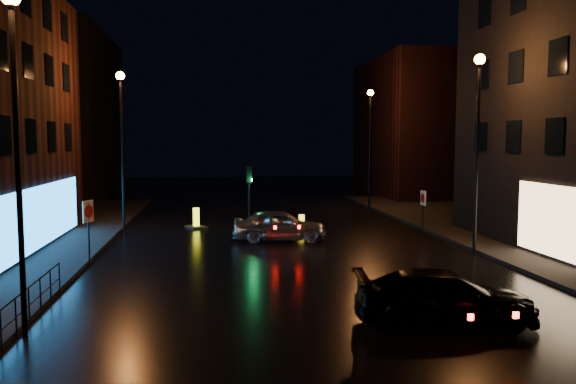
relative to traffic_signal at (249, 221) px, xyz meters
name	(u,v)px	position (x,y,z in m)	size (l,w,h in m)	color
ground	(321,301)	(1.20, -14.00, -0.50)	(120.00, 120.00, 0.00)	black
building_far_left	(62,116)	(-14.80, 21.00, 6.50)	(8.00, 16.00, 14.00)	black
building_far_right	(417,128)	(16.20, 18.00, 5.50)	(8.00, 14.00, 12.00)	black
street_lamp_lnear	(15,108)	(-6.60, -16.00, 5.06)	(0.44, 0.44, 8.37)	black
street_lamp_lfar	(122,126)	(-6.60, 0.00, 5.06)	(0.44, 0.44, 8.37)	black
street_lamp_rnear	(478,123)	(9.00, -8.00, 5.06)	(0.44, 0.44, 8.37)	black
street_lamp_rfar	(370,130)	(9.00, 8.00, 5.06)	(0.44, 0.44, 8.37)	black
traffic_signal	(249,221)	(0.00, 0.00, 0.00)	(1.40, 2.40, 3.45)	black
guard_railing	(29,296)	(-6.80, -15.00, 0.24)	(0.05, 6.04, 1.00)	black
silver_hatchback	(280,225)	(1.22, -3.67, 0.26)	(1.80, 4.46, 1.52)	#B5B9BD
dark_sedan	(445,297)	(4.05, -16.41, 0.19)	(1.94, 4.77, 1.38)	black
bollard_near	(302,228)	(2.68, -1.27, -0.30)	(1.03, 1.25, 0.94)	black
bollard_far	(196,224)	(-2.87, 1.00, -0.26)	(1.31, 1.52, 1.12)	black
road_sign_left	(88,217)	(-6.70, -8.08, 1.40)	(0.30, 0.58, 2.54)	black
road_sign_right	(423,202)	(8.68, -2.95, 1.21)	(0.10, 0.55, 2.29)	black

